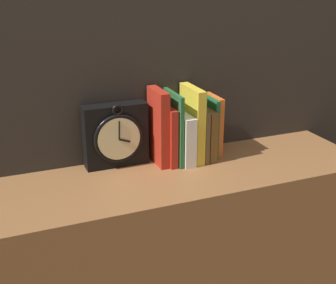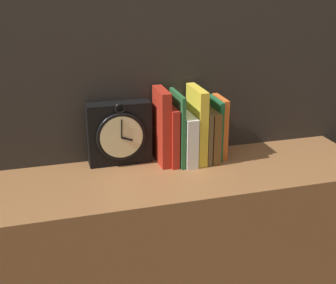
{
  "view_description": "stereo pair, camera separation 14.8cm",
  "coord_description": "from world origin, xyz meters",
  "px_view_note": "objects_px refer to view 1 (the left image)",
  "views": [
    {
      "loc": [
        -0.52,
        -1.28,
        1.45
      ],
      "look_at": [
        0.0,
        0.0,
        0.92
      ],
      "focal_mm": 50.0,
      "sensor_mm": 36.0,
      "label": 1
    },
    {
      "loc": [
        -0.38,
        -1.33,
        1.45
      ],
      "look_at": [
        0.0,
        0.0,
        0.92
      ],
      "focal_mm": 50.0,
      "sensor_mm": 36.0,
      "label": 2
    }
  ],
  "objects_px": {
    "book_slot3_white": "(182,137)",
    "book_slot6_brown": "(205,132)",
    "clock": "(116,136)",
    "book_slot2_green": "(174,128)",
    "book_slot7_green": "(209,126)",
    "book_slot0_red": "(158,127)",
    "book_slot4_yellow": "(192,124)",
    "book_slot1_red": "(167,134)",
    "book_slot5_brown": "(198,133)",
    "book_slot8_orange": "(214,125)"
  },
  "relations": [
    {
      "from": "book_slot0_red",
      "to": "book_slot3_white",
      "type": "relative_size",
      "value": 1.51
    },
    {
      "from": "book_slot0_red",
      "to": "book_slot7_green",
      "type": "relative_size",
      "value": 1.22
    },
    {
      "from": "book_slot3_white",
      "to": "book_slot7_green",
      "type": "height_order",
      "value": "book_slot7_green"
    },
    {
      "from": "book_slot0_red",
      "to": "book_slot7_green",
      "type": "distance_m",
      "value": 0.2
    },
    {
      "from": "book_slot6_brown",
      "to": "book_slot7_green",
      "type": "distance_m",
      "value": 0.03
    },
    {
      "from": "clock",
      "to": "book_slot3_white",
      "type": "height_order",
      "value": "clock"
    },
    {
      "from": "book_slot3_white",
      "to": "book_slot6_brown",
      "type": "xyz_separation_m",
      "value": [
        0.09,
        0.01,
        0.0
      ]
    },
    {
      "from": "book_slot4_yellow",
      "to": "book_slot8_orange",
      "type": "height_order",
      "value": "book_slot4_yellow"
    },
    {
      "from": "book_slot1_red",
      "to": "book_slot2_green",
      "type": "height_order",
      "value": "book_slot2_green"
    },
    {
      "from": "book_slot1_red",
      "to": "book_slot7_green",
      "type": "height_order",
      "value": "book_slot7_green"
    },
    {
      "from": "book_slot4_yellow",
      "to": "book_slot7_green",
      "type": "distance_m",
      "value": 0.08
    },
    {
      "from": "clock",
      "to": "book_slot0_red",
      "type": "distance_m",
      "value": 0.14
    },
    {
      "from": "book_slot0_red",
      "to": "book_slot6_brown",
      "type": "distance_m",
      "value": 0.18
    },
    {
      "from": "book_slot2_green",
      "to": "book_slot0_red",
      "type": "bearing_deg",
      "value": 169.92
    },
    {
      "from": "book_slot1_red",
      "to": "book_slot5_brown",
      "type": "distance_m",
      "value": 0.12
    },
    {
      "from": "book_slot3_white",
      "to": "book_slot6_brown",
      "type": "distance_m",
      "value": 0.09
    },
    {
      "from": "book_slot3_white",
      "to": "book_slot8_orange",
      "type": "height_order",
      "value": "book_slot8_orange"
    },
    {
      "from": "book_slot1_red",
      "to": "book_slot5_brown",
      "type": "bearing_deg",
      "value": -1.81
    },
    {
      "from": "book_slot4_yellow",
      "to": "book_slot1_red",
      "type": "bearing_deg",
      "value": 177.22
    },
    {
      "from": "clock",
      "to": "book_slot7_green",
      "type": "height_order",
      "value": "clock"
    },
    {
      "from": "clock",
      "to": "book_slot5_brown",
      "type": "relative_size",
      "value": 1.23
    },
    {
      "from": "book_slot0_red",
      "to": "book_slot4_yellow",
      "type": "distance_m",
      "value": 0.12
    },
    {
      "from": "book_slot7_green",
      "to": "book_slot8_orange",
      "type": "xyz_separation_m",
      "value": [
        0.02,
        0.0,
        0.0
      ]
    },
    {
      "from": "book_slot1_red",
      "to": "book_slot4_yellow",
      "type": "relative_size",
      "value": 0.78
    },
    {
      "from": "book_slot2_green",
      "to": "book_slot8_orange",
      "type": "xyz_separation_m",
      "value": [
        0.16,
        0.02,
        -0.02
      ]
    },
    {
      "from": "book_slot7_green",
      "to": "book_slot6_brown",
      "type": "bearing_deg",
      "value": -153.37
    },
    {
      "from": "clock",
      "to": "book_slot7_green",
      "type": "distance_m",
      "value": 0.34
    },
    {
      "from": "book_slot0_red",
      "to": "book_slot5_brown",
      "type": "distance_m",
      "value": 0.15
    },
    {
      "from": "book_slot2_green",
      "to": "book_slot3_white",
      "type": "relative_size",
      "value": 1.44
    },
    {
      "from": "book_slot3_white",
      "to": "book_slot7_green",
      "type": "xyz_separation_m",
      "value": [
        0.11,
        0.02,
        0.02
      ]
    },
    {
      "from": "book_slot4_yellow",
      "to": "book_slot8_orange",
      "type": "distance_m",
      "value": 0.1
    },
    {
      "from": "book_slot7_green",
      "to": "book_slot0_red",
      "type": "bearing_deg",
      "value": -178.94
    },
    {
      "from": "clock",
      "to": "book_slot2_green",
      "type": "xyz_separation_m",
      "value": [
        0.19,
        -0.04,
        0.02
      ]
    },
    {
      "from": "book_slot1_red",
      "to": "book_slot2_green",
      "type": "bearing_deg",
      "value": -9.58
    },
    {
      "from": "clock",
      "to": "book_slot1_red",
      "type": "height_order",
      "value": "clock"
    },
    {
      "from": "book_slot2_green",
      "to": "book_slot7_green",
      "type": "xyz_separation_m",
      "value": [
        0.14,
        0.01,
        -0.02
      ]
    },
    {
      "from": "clock",
      "to": "book_slot5_brown",
      "type": "distance_m",
      "value": 0.29
    },
    {
      "from": "clock",
      "to": "book_slot6_brown",
      "type": "bearing_deg",
      "value": -7.07
    },
    {
      "from": "clock",
      "to": "book_slot4_yellow",
      "type": "xyz_separation_m",
      "value": [
        0.26,
        -0.04,
        0.02
      ]
    },
    {
      "from": "clock",
      "to": "book_slot2_green",
      "type": "bearing_deg",
      "value": -11.89
    },
    {
      "from": "book_slot7_green",
      "to": "book_slot2_green",
      "type": "bearing_deg",
      "value": -174.89
    },
    {
      "from": "book_slot5_brown",
      "to": "book_slot2_green",
      "type": "bearing_deg",
      "value": -179.88
    },
    {
      "from": "book_slot6_brown",
      "to": "book_slot7_green",
      "type": "bearing_deg",
      "value": 26.63
    },
    {
      "from": "book_slot1_red",
      "to": "book_slot4_yellow",
      "type": "distance_m",
      "value": 0.1
    },
    {
      "from": "book_slot4_yellow",
      "to": "book_slot6_brown",
      "type": "relative_size",
      "value": 1.45
    },
    {
      "from": "book_slot5_brown",
      "to": "book_slot6_brown",
      "type": "height_order",
      "value": "book_slot5_brown"
    },
    {
      "from": "book_slot2_green",
      "to": "book_slot7_green",
      "type": "bearing_deg",
      "value": 5.11
    },
    {
      "from": "book_slot1_red",
      "to": "book_slot4_yellow",
      "type": "xyz_separation_m",
      "value": [
        0.09,
        -0.0,
        0.03
      ]
    },
    {
      "from": "book_slot4_yellow",
      "to": "book_slot8_orange",
      "type": "bearing_deg",
      "value": 11.05
    },
    {
      "from": "book_slot3_white",
      "to": "clock",
      "type": "bearing_deg",
      "value": 168.78
    }
  ]
}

